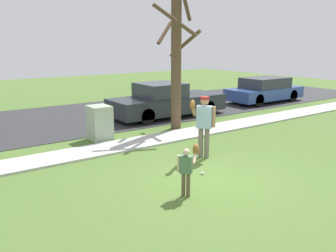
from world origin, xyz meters
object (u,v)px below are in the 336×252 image
person_child (188,164)px  utility_cabinet (100,123)px  parked_wagon_blue (265,90)px  street_tree_near (176,60)px  person_adult (203,120)px  baseball (202,173)px  parked_pickup_dark (166,101)px

person_child → utility_cabinet: bearing=45.1°
parked_wagon_blue → street_tree_near: bearing=-164.2°
street_tree_near → parked_wagon_blue: (7.60, 2.16, -1.92)m
street_tree_near → parked_wagon_blue: 8.13m
street_tree_near → person_adult: bearing=-114.2°
utility_cabinet → street_tree_near: bearing=-4.5°
street_tree_near → parked_wagon_blue: bearing=15.8°
person_child → baseball: size_ratio=14.86×
baseball → utility_cabinet: 4.54m
person_adult → parked_wagon_blue: size_ratio=0.39×
utility_cabinet → street_tree_near: 3.61m
utility_cabinet → parked_pickup_dark: parked_pickup_dark is taller
street_tree_near → person_child: bearing=-124.0°
parked_wagon_blue → utility_cabinet: bearing=-169.7°
person_adult → street_tree_near: size_ratio=0.36×
baseball → street_tree_near: size_ratio=0.02×
person_child → utility_cabinet: 5.20m
person_adult → parked_wagon_blue: 10.54m
baseball → parked_wagon_blue: bearing=32.7°
person_child → street_tree_near: street_tree_near is taller
parked_pickup_dark → parked_wagon_blue: 6.59m
person_adult → parked_pickup_dark: (2.46, 5.34, -0.42)m
person_adult → baseball: bearing=8.0°
utility_cabinet → parked_wagon_blue: (10.60, 1.92, 0.08)m
person_child → baseball: 1.44m
parked_pickup_dark → person_child: bearing=-121.7°
person_child → baseball: person_child is taller
utility_cabinet → parked_wagon_blue: parked_wagon_blue is taller
parked_pickup_dark → parked_wagon_blue: parked_pickup_dark is taller
person_adult → street_tree_near: 3.84m
baseball → parked_pickup_dark: 7.17m
person_adult → utility_cabinet: (-1.55, 3.47, -0.51)m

